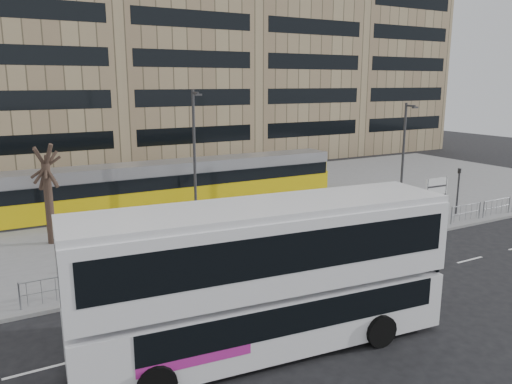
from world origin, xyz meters
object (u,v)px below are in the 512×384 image
traffic_light_east (458,185)px  bare_tree (43,141)px  lamp_post_west (195,148)px  lamp_post_east (404,146)px  ad_panel (372,224)px  tram (156,186)px  pedestrian (302,222)px  station_sign (437,188)px  double_decker_bus (265,273)px  traffic_light_west (274,220)px

traffic_light_east → bare_tree: size_ratio=0.42×
lamp_post_west → lamp_post_east: bearing=-11.0°
ad_panel → traffic_light_east: size_ratio=0.48×
tram → pedestrian: bearing=-63.6°
traffic_light_east → station_sign: bearing=80.7°
station_sign → lamp_post_east: size_ratio=0.31×
lamp_post_east → double_decker_bus: bearing=-145.7°
tram → lamp_post_east: bearing=-18.4°
traffic_light_west → bare_tree: (-9.15, 7.99, 3.54)m
tram → bare_tree: 9.48m
double_decker_bus → ad_panel: (10.88, 6.91, -1.64)m
bare_tree → pedestrian: bearing=-25.3°
station_sign → ad_panel: (-8.26, -2.83, -0.64)m
ad_panel → lamp_post_west: size_ratio=0.19×
station_sign → pedestrian: station_sign is taller
traffic_light_east → tram: bearing=134.3°
traffic_light_east → pedestrian: bearing=164.2°
double_decker_bus → bare_tree: 15.82m
traffic_light_east → ad_panel: bearing=176.7°
lamp_post_east → lamp_post_west: bearing=169.0°
double_decker_bus → lamp_post_east: bearing=39.9°
tram → traffic_light_east: bearing=-33.6°
tram → double_decker_bus: bearing=-97.1°
pedestrian → bare_tree: size_ratio=0.25×
station_sign → double_decker_bus: bearing=-150.8°
pedestrian → lamp_post_west: bearing=24.7°
traffic_light_east → bare_tree: bare_tree is taller
station_sign → bare_tree: (-23.79, 5.08, 3.99)m
ad_panel → bare_tree: 18.03m
lamp_post_east → bare_tree: 24.45m
ad_panel → bare_tree: bearing=137.8°
double_decker_bus → station_sign: 21.50m
pedestrian → traffic_light_east: bearing=-93.7°
tram → pedestrian: tram is taller
pedestrian → station_sign: bearing=-85.4°
station_sign → lamp_post_west: 16.44m
tram → pedestrian: size_ratio=14.75×
tram → lamp_post_east: lamp_post_east is taller
traffic_light_west → double_decker_bus: bearing=-125.1°
ad_panel → bare_tree: bare_tree is taller
bare_tree → traffic_light_east: bearing=-15.8°
double_decker_bus → lamp_post_east: lamp_post_east is taller
station_sign → pedestrian: (-11.47, -0.75, -0.60)m
tram → station_sign: size_ratio=12.34×
station_sign → lamp_post_east: (0.57, 3.70, 2.37)m
lamp_post_west → lamp_post_east: size_ratio=1.14×
station_sign → lamp_post_east: 4.43m
tram → ad_panel: bearing=-55.9°
station_sign → pedestrian: bearing=-174.0°
tram → traffic_light_west: tram is taller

